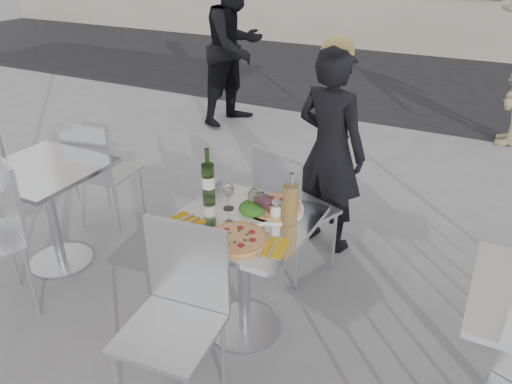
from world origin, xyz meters
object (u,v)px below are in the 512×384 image
at_px(side_table_left, 48,196).
at_px(wineglass_white_b, 254,196).
at_px(pizza_far, 274,207).
at_px(pizza_near, 237,238).
at_px(chair_far, 288,203).
at_px(carafe, 290,204).
at_px(wineglass_red_b, 266,203).
at_px(chair_near, 178,305).
at_px(sugar_shaker, 276,211).
at_px(napkin_left, 182,222).
at_px(wineglass_white_a, 228,191).
at_px(pedestrian_a, 235,47).
at_px(main_table, 244,253).
at_px(side_chair_lfar, 99,167).
at_px(wineglass_red_a, 261,200).
at_px(salad_plate, 253,210).
at_px(woman_diner, 330,151).
at_px(wine_bottle, 208,178).
at_px(napkin_right, 268,246).

relative_size(side_table_left, wineglass_white_b, 4.76).
bearing_deg(pizza_far, side_table_left, -173.55).
bearing_deg(pizza_near, chair_far, 95.51).
bearing_deg(carafe, wineglass_red_b, -164.86).
distance_m(chair_near, wineglass_white_b, 0.70).
xyz_separation_m(sugar_shaker, napkin_left, (-0.42, -0.26, -0.05)).
bearing_deg(wineglass_white_b, carafe, -0.55).
bearing_deg(wineglass_white_a, pedestrian_a, 118.81).
relative_size(main_table, wineglass_red_b, 4.76).
relative_size(chair_near, carafe, 3.24).
height_order(chair_far, side_chair_lfar, chair_far).
xyz_separation_m(side_chair_lfar, wineglass_red_a, (1.62, -0.46, 0.33)).
xyz_separation_m(pizza_far, salad_plate, (-0.07, -0.11, 0.02)).
bearing_deg(woman_diner, sugar_shaker, 108.37).
distance_m(side_chair_lfar, wine_bottle, 1.34).
bearing_deg(pedestrian_a, napkin_left, -141.54).
bearing_deg(chair_near, napkin_right, 46.89).
xyz_separation_m(main_table, pizza_near, (0.07, -0.19, 0.22)).
distance_m(side_chair_lfar, sugar_shaker, 1.78).
distance_m(salad_plate, wineglass_red_a, 0.09).
height_order(pedestrian_a, wineglass_white_b, pedestrian_a).
height_order(wine_bottle, carafe, wine_bottle).
relative_size(wine_bottle, napkin_right, 1.43).
distance_m(main_table, side_chair_lfar, 1.64).
relative_size(chair_near, woman_diner, 0.63).
height_order(sugar_shaker, wineglass_white_b, wineglass_white_b).
xyz_separation_m(pedestrian_a, salad_plate, (1.93, -3.23, -0.14)).
height_order(main_table, wine_bottle, wine_bottle).
bearing_deg(wineglass_white_a, pizza_far, 24.36).
distance_m(side_table_left, wineglass_white_a, 1.41).
relative_size(side_table_left, pizza_near, 2.44).
relative_size(sugar_shaker, wineglass_red_b, 0.68).
bearing_deg(wine_bottle, wineglass_red_b, -14.31).
bearing_deg(side_chair_lfar, side_table_left, 89.49).
bearing_deg(main_table, wine_bottle, 153.61).
relative_size(pizza_far, carafe, 1.15).
bearing_deg(main_table, pizza_far, 62.35).
bearing_deg(woman_diner, wine_bottle, 82.63).
xyz_separation_m(pizza_far, wineglass_red_b, (0.01, -0.13, 0.09)).
xyz_separation_m(woman_diner, carafe, (0.15, -1.05, 0.12)).
bearing_deg(main_table, pizza_near, -70.24).
height_order(pizza_far, wineglass_red_a, wineglass_red_a).
distance_m(chair_near, salad_plate, 0.65).
xyz_separation_m(pizza_near, napkin_right, (0.16, 0.02, -0.01)).
relative_size(chair_near, napkin_right, 4.56).
bearing_deg(wineglass_white_a, wineglass_white_b, 2.12).
bearing_deg(pizza_near, napkin_left, 177.40).
bearing_deg(sugar_shaker, napkin_left, -148.87).
relative_size(chair_far, pizza_near, 3.01).
xyz_separation_m(salad_plate, wineglass_white_a, (-0.16, 0.01, 0.07)).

